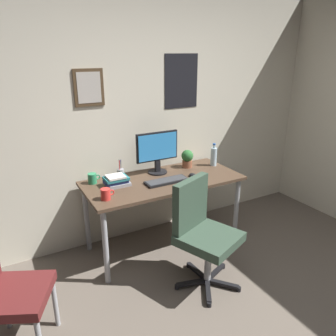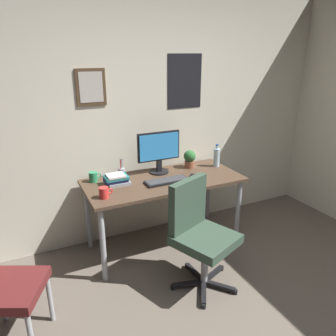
% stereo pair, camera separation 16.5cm
% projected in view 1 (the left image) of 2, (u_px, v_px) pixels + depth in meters
% --- Properties ---
extents(wall_back, '(4.40, 0.10, 2.60)m').
position_uv_depth(wall_back, '(146.00, 117.00, 3.43)').
color(wall_back, beige).
rests_on(wall_back, ground_plane).
extents(desk, '(1.56, 0.71, 0.75)m').
position_uv_depth(desk, '(163.00, 187.00, 3.27)').
color(desk, '#4C3828').
rests_on(desk, ground_plane).
extents(office_chair, '(0.60, 0.61, 0.95)m').
position_uv_depth(office_chair, '(202.00, 228.00, 2.77)').
color(office_chair, '#334738').
rests_on(office_chair, ground_plane).
extents(side_chair, '(0.56, 0.56, 0.88)m').
position_uv_depth(side_chair, '(4.00, 288.00, 2.11)').
color(side_chair, '#591E1E').
rests_on(side_chair, ground_plane).
extents(monitor, '(0.46, 0.20, 0.43)m').
position_uv_depth(monitor, '(157.00, 151.00, 3.34)').
color(monitor, black).
rests_on(monitor, desk).
extents(keyboard, '(0.43, 0.15, 0.03)m').
position_uv_depth(keyboard, '(167.00, 181.00, 3.17)').
color(keyboard, black).
rests_on(keyboard, desk).
extents(computer_mouse, '(0.06, 0.11, 0.04)m').
position_uv_depth(computer_mouse, '(193.00, 175.00, 3.29)').
color(computer_mouse, black).
rests_on(computer_mouse, desk).
extents(water_bottle, '(0.07, 0.07, 0.25)m').
position_uv_depth(water_bottle, '(214.00, 156.00, 3.60)').
color(water_bottle, silver).
rests_on(water_bottle, desk).
extents(coffee_mug_near, '(0.12, 0.08, 0.10)m').
position_uv_depth(coffee_mug_near, '(106.00, 194.00, 2.79)').
color(coffee_mug_near, red).
rests_on(coffee_mug_near, desk).
extents(coffee_mug_far, '(0.12, 0.08, 0.10)m').
position_uv_depth(coffee_mug_far, '(93.00, 178.00, 3.13)').
color(coffee_mug_far, '#2D8C59').
rests_on(coffee_mug_far, desk).
extents(potted_plant, '(0.13, 0.13, 0.19)m').
position_uv_depth(potted_plant, '(187.00, 158.00, 3.55)').
color(potted_plant, brown).
rests_on(potted_plant, desk).
extents(pen_cup, '(0.07, 0.07, 0.20)m').
position_uv_depth(pen_cup, '(121.00, 173.00, 3.25)').
color(pen_cup, '#9EA0A5').
rests_on(pen_cup, desk).
extents(book_stack_left, '(0.24, 0.16, 0.10)m').
position_uv_depth(book_stack_left, '(117.00, 181.00, 3.07)').
color(book_stack_left, gray).
rests_on(book_stack_left, desk).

